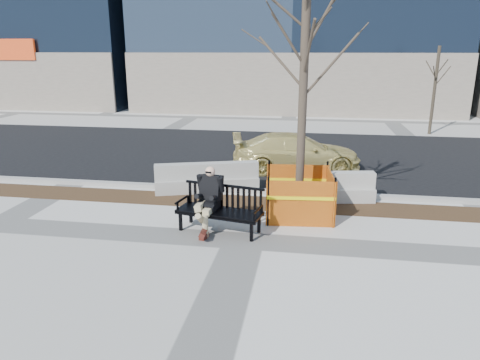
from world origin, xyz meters
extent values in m
plane|color=beige|center=(0.00, 0.00, 0.00)|extent=(120.00, 120.00, 0.00)
cube|color=#47301C|center=(0.00, 2.60, 0.00)|extent=(40.00, 1.20, 0.02)
cube|color=black|center=(0.00, 8.80, 0.00)|extent=(60.00, 10.40, 0.01)
cube|color=#9E9B93|center=(0.00, 3.55, 0.06)|extent=(60.00, 0.25, 0.12)
imported|color=#D2C06D|center=(0.93, 6.46, 0.00)|extent=(4.84, 2.71, 1.33)
camera|label=1|loc=(1.39, -9.27, 4.21)|focal=33.29mm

